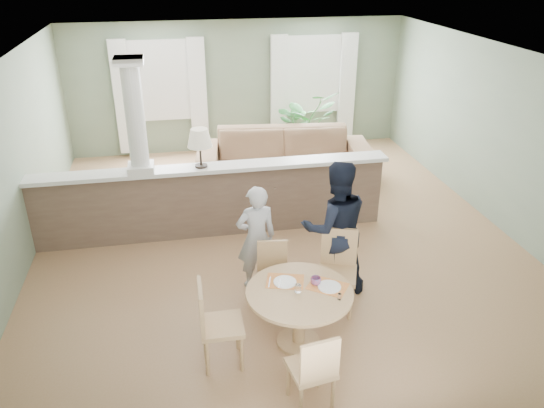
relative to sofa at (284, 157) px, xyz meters
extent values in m
plane|color=#A77D58|center=(-0.58, -2.04, -0.47)|extent=(8.00, 8.00, 0.00)
cube|color=gray|center=(-0.58, 1.96, 0.88)|extent=(7.00, 0.02, 2.70)
cube|color=gray|center=(-4.08, -2.04, 0.88)|extent=(0.02, 8.00, 2.70)
cube|color=gray|center=(2.92, -2.04, 0.88)|extent=(0.02, 8.00, 2.70)
cube|color=gray|center=(-0.58, -6.04, 0.88)|extent=(7.00, 0.02, 2.70)
cube|color=white|center=(-0.58, -2.04, 2.23)|extent=(7.00, 8.00, 0.02)
cube|color=white|center=(-2.18, 1.93, 1.08)|extent=(1.10, 0.02, 1.50)
cube|color=white|center=(-2.18, 1.91, 1.08)|extent=(1.22, 0.04, 1.62)
cube|color=white|center=(1.02, 1.93, 1.08)|extent=(1.10, 0.02, 1.50)
cube|color=white|center=(1.02, 1.91, 1.08)|extent=(1.22, 0.04, 1.62)
cube|color=white|center=(-2.93, 1.84, 0.78)|extent=(0.35, 0.10, 2.30)
cube|color=white|center=(-1.43, 1.84, 0.78)|extent=(0.35, 0.10, 2.30)
cube|color=white|center=(0.27, 1.84, 0.78)|extent=(0.35, 0.10, 2.30)
cube|color=white|center=(1.77, 1.84, 0.78)|extent=(0.35, 0.10, 2.30)
cube|color=#755D4B|center=(-1.48, -1.84, 0.06)|extent=(5.20, 0.22, 1.05)
cube|color=white|center=(-1.48, -1.84, 0.61)|extent=(5.32, 0.36, 0.06)
cube|color=white|center=(-2.48, -1.84, 0.69)|extent=(0.36, 0.36, 0.10)
cylinder|color=white|center=(-2.48, -1.84, 1.44)|extent=(0.26, 0.26, 1.39)
cube|color=white|center=(-2.48, -1.84, 2.18)|extent=(0.38, 0.38, 0.10)
cylinder|color=black|center=(-1.63, -1.84, 0.66)|extent=(0.18, 0.18, 0.03)
cylinder|color=black|center=(-1.63, -1.84, 0.81)|extent=(0.03, 0.03, 0.28)
cone|color=beige|center=(-1.63, -1.84, 1.08)|extent=(0.36, 0.36, 0.26)
imported|color=olive|center=(0.00, 0.00, 0.00)|extent=(3.34, 1.62, 0.94)
imported|color=#29662A|center=(0.67, 1.16, 0.24)|extent=(1.58, 1.48, 1.41)
cylinder|color=tan|center=(-0.80, -4.54, -0.45)|extent=(0.48, 0.48, 0.04)
cylinder|color=tan|center=(-0.80, -4.54, -0.12)|extent=(0.13, 0.13, 0.62)
cylinder|color=tan|center=(-0.80, -4.54, 0.20)|extent=(1.14, 1.14, 0.04)
cube|color=#D3572F|center=(-0.92, -4.34, 0.23)|extent=(0.47, 0.40, 0.01)
cube|color=#D3572F|center=(-0.49, -4.52, 0.23)|extent=(0.50, 0.48, 0.01)
cylinder|color=white|center=(-0.93, -4.36, 0.24)|extent=(0.25, 0.25, 0.01)
cylinder|color=white|center=(-0.48, -4.54, 0.24)|extent=(0.25, 0.25, 0.01)
cylinder|color=white|center=(-0.83, -4.56, 0.27)|extent=(0.07, 0.07, 0.08)
cube|color=silver|center=(-0.99, -4.39, 0.24)|extent=(0.06, 0.16, 0.00)
cube|color=silver|center=(-1.09, -4.33, 0.23)|extent=(0.07, 0.20, 0.00)
cylinder|color=white|center=(-0.44, -4.77, 0.26)|extent=(0.04, 0.04, 0.07)
cylinder|color=silver|center=(-0.44, -4.77, 0.30)|extent=(0.04, 0.04, 0.01)
imported|color=#235EA7|center=(-0.61, -4.46, 0.27)|extent=(0.14, 0.14, 0.09)
cube|color=tan|center=(-0.96, -3.87, -0.06)|extent=(0.42, 0.42, 0.05)
cylinder|color=tan|center=(-1.13, -4.00, -0.27)|extent=(0.04, 0.04, 0.39)
cylinder|color=tan|center=(-0.82, -4.04, -0.27)|extent=(0.04, 0.04, 0.39)
cylinder|color=tan|center=(-1.09, -3.70, -0.27)|extent=(0.04, 0.04, 0.39)
cylinder|color=tan|center=(-0.79, -3.73, -0.27)|extent=(0.04, 0.04, 0.39)
cube|color=tan|center=(-0.94, -3.69, 0.17)|extent=(0.36, 0.08, 0.42)
cube|color=tan|center=(-0.22, -4.01, 0.01)|extent=(0.58, 0.58, 0.05)
cylinder|color=tan|center=(-0.45, -4.12, -0.24)|extent=(0.04, 0.04, 0.46)
cylinder|color=tan|center=(-0.11, -4.25, -0.24)|extent=(0.04, 0.04, 0.46)
cylinder|color=tan|center=(-0.32, -3.78, -0.24)|extent=(0.04, 0.04, 0.46)
cylinder|color=tan|center=(0.02, -3.91, -0.24)|extent=(0.04, 0.04, 0.46)
cube|color=tan|center=(-0.15, -3.82, 0.28)|extent=(0.42, 0.19, 0.49)
cube|color=tan|center=(-0.90, -5.40, -0.04)|extent=(0.46, 0.46, 0.05)
cylinder|color=tan|center=(-0.76, -5.22, -0.27)|extent=(0.04, 0.04, 0.41)
cylinder|color=tan|center=(-1.08, -5.27, -0.27)|extent=(0.04, 0.04, 0.41)
cylinder|color=tan|center=(-0.71, -5.54, -0.27)|extent=(0.04, 0.04, 0.41)
cylinder|color=tan|center=(-1.03, -5.59, -0.27)|extent=(0.04, 0.04, 0.41)
cube|color=tan|center=(-0.87, -5.58, 0.19)|extent=(0.38, 0.10, 0.44)
cube|color=tan|center=(-1.65, -4.68, 0.00)|extent=(0.44, 0.44, 0.05)
cylinder|color=tan|center=(-1.48, -4.86, -0.25)|extent=(0.04, 0.04, 0.45)
cylinder|color=tan|center=(-1.47, -4.50, -0.25)|extent=(0.04, 0.04, 0.45)
cylinder|color=tan|center=(-1.83, -4.85, -0.25)|extent=(0.04, 0.04, 0.45)
cylinder|color=tan|center=(-1.83, -4.50, -0.25)|extent=(0.04, 0.04, 0.45)
cube|color=tan|center=(-1.85, -4.68, 0.26)|extent=(0.05, 0.42, 0.48)
imported|color=#ADADB2|center=(-1.07, -3.35, 0.23)|extent=(0.55, 0.39, 1.40)
imported|color=black|center=(-0.13, -3.58, 0.40)|extent=(0.87, 0.69, 1.74)
camera|label=1|loc=(-1.97, -9.05, 3.49)|focal=35.00mm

